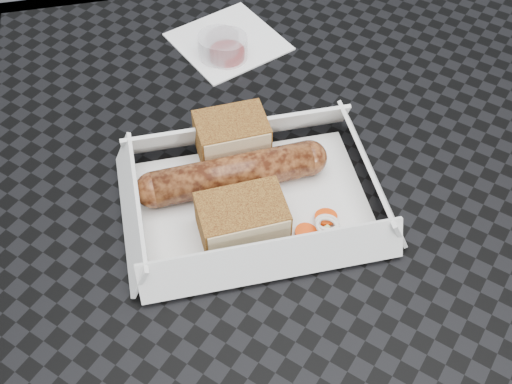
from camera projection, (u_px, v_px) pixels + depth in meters
patio_table at (356, 223)px, 0.71m from camera, size 0.80×0.80×0.74m
food_tray at (254, 202)px, 0.63m from camera, size 0.22×0.15×0.00m
bratwurst at (233, 174)px, 0.63m from camera, size 0.19×0.04×0.04m
bread_near at (232, 137)px, 0.66m from camera, size 0.07×0.05×0.05m
bread_far at (242, 219)px, 0.59m from camera, size 0.08×0.06×0.04m
veg_garnish at (320, 231)px, 0.61m from camera, size 0.03×0.03×0.00m
napkin at (228, 42)px, 0.80m from camera, size 0.16×0.16×0.00m
condiment_cup_sauce at (227, 48)px, 0.77m from camera, size 0.05×0.05×0.03m
condiment_cup_empty at (219, 47)px, 0.77m from camera, size 0.05×0.05×0.03m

